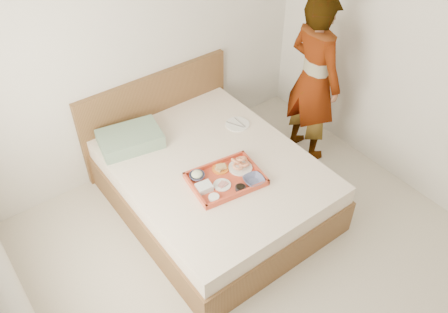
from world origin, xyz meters
name	(u,v)px	position (x,y,z in m)	size (l,w,h in m)	color
ground	(281,277)	(0.00, 0.00, 0.00)	(3.50, 4.00, 0.01)	beige
wall_back	(143,42)	(0.00, 2.00, 1.30)	(3.50, 0.01, 2.60)	silver
wall_left	(27,310)	(-1.75, 0.00, 1.30)	(0.01, 4.00, 2.60)	silver
bed	(213,184)	(0.03, 1.00, 0.27)	(1.65, 2.00, 0.53)	brown
headboard	(157,116)	(0.03, 1.97, 0.47)	(1.65, 0.06, 0.95)	brown
pillow	(130,139)	(-0.42, 1.66, 0.60)	(0.56, 0.38, 0.13)	gray
tray	(226,179)	(-0.01, 0.75, 0.56)	(0.60, 0.44, 0.05)	#C4482A
prawn_plate	(240,167)	(0.18, 0.79, 0.55)	(0.21, 0.21, 0.01)	white
navy_bowl_big	(254,180)	(0.16, 0.58, 0.57)	(0.17, 0.17, 0.04)	#191B45
sauce_dish	(240,188)	(0.01, 0.58, 0.56)	(0.09, 0.09, 0.03)	black
meat_plate	(222,185)	(-0.08, 0.71, 0.55)	(0.15, 0.15, 0.01)	white
bread_plate	(220,169)	(0.03, 0.88, 0.55)	(0.15, 0.15, 0.01)	orange
salad_bowl	(197,176)	(-0.19, 0.91, 0.57)	(0.13, 0.13, 0.04)	#191B45
plastic_tub	(204,187)	(-0.23, 0.76, 0.57)	(0.13, 0.10, 0.05)	silver
cheese_round	(214,198)	(-0.22, 0.63, 0.56)	(0.09, 0.09, 0.03)	white
dinner_plate	(237,124)	(0.55, 1.30, 0.54)	(0.23, 0.23, 0.01)	white
person	(314,80)	(1.30, 1.07, 0.88)	(0.64, 0.42, 1.75)	white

